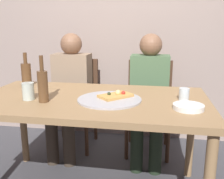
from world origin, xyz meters
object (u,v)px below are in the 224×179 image
(beer_bottle, at_px, (26,74))
(dining_table, at_px, (91,108))
(pizza_slice_last, at_px, (116,95))
(wine_bottle, at_px, (43,85))
(tumbler_near, at_px, (28,91))
(chair_left, at_px, (75,97))
(plate_stack, at_px, (188,107))
(tumbler_far, at_px, (184,94))
(guest_in_beanie, at_px, (149,92))
(chair_right, at_px, (149,100))
(pizza_tray, at_px, (109,99))
(guest_in_sweater, at_px, (70,88))

(beer_bottle, bearing_deg, dining_table, -23.49)
(pizza_slice_last, relative_size, wine_bottle, 0.82)
(tumbler_near, xyz_separation_m, chair_left, (0.01, 0.95, -0.30))
(dining_table, distance_m, plate_stack, 0.66)
(plate_stack, bearing_deg, wine_bottle, 179.87)
(tumbler_far, height_order, guest_in_beanie, guest_in_beanie)
(chair_right, bearing_deg, tumbler_far, 107.23)
(pizza_tray, relative_size, tumbler_far, 5.21)
(pizza_tray, relative_size, beer_bottle, 1.55)
(pizza_tray, distance_m, tumbler_near, 0.54)
(pizza_tray, distance_m, beer_bottle, 0.82)
(beer_bottle, bearing_deg, tumbler_far, -10.16)
(dining_table, bearing_deg, pizza_tray, -18.28)
(pizza_slice_last, xyz_separation_m, guest_in_beanie, (0.20, 0.68, -0.14))
(tumbler_near, distance_m, tumbler_far, 1.04)
(chair_right, bearing_deg, beer_bottle, 29.99)
(pizza_tray, distance_m, guest_in_beanie, 0.78)
(wine_bottle, height_order, guest_in_sweater, guest_in_sweater)
(plate_stack, distance_m, chair_left, 1.44)
(wine_bottle, xyz_separation_m, chair_left, (-0.11, 0.99, -0.35))
(tumbler_near, relative_size, guest_in_sweater, 0.10)
(chair_left, bearing_deg, dining_table, 114.97)
(wine_bottle, bearing_deg, guest_in_beanie, 51.84)
(wine_bottle, xyz_separation_m, tumbler_far, (0.90, 0.19, -0.07))
(wine_bottle, bearing_deg, tumbler_near, 164.94)
(pizza_tray, xyz_separation_m, beer_bottle, (-0.75, 0.31, 0.10))
(tumbler_near, distance_m, chair_left, 1.00)
(pizza_slice_last, bearing_deg, beer_bottle, 161.45)
(wine_bottle, bearing_deg, chair_right, 56.37)
(pizza_tray, bearing_deg, tumbler_near, -172.37)
(dining_table, bearing_deg, chair_right, 65.53)
(beer_bottle, distance_m, guest_in_sweater, 0.52)
(dining_table, distance_m, chair_left, 0.94)
(chair_right, bearing_deg, guest_in_sweater, 11.14)
(dining_table, bearing_deg, plate_stack, -13.55)
(plate_stack, relative_size, guest_in_sweater, 0.16)
(beer_bottle, height_order, tumbler_near, beer_bottle)
(beer_bottle, relative_size, guest_in_sweater, 0.23)
(guest_in_beanie, bearing_deg, pizza_slice_last, 73.30)
(guest_in_sweater, bearing_deg, chair_right, -168.86)
(pizza_slice_last, bearing_deg, pizza_tray, -127.08)
(pizza_slice_last, distance_m, tumbler_far, 0.45)
(wine_bottle, relative_size, plate_stack, 1.65)
(dining_table, relative_size, chair_right, 1.77)
(wine_bottle, xyz_separation_m, chair_right, (0.66, 0.99, -0.35))
(beer_bottle, xyz_separation_m, guest_in_beanie, (0.99, 0.42, -0.21))
(tumbler_far, relative_size, chair_right, 0.09)
(wine_bottle, bearing_deg, pizza_tray, 14.14)
(tumbler_near, bearing_deg, pizza_tray, 7.63)
(tumbler_far, bearing_deg, tumbler_near, -171.04)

